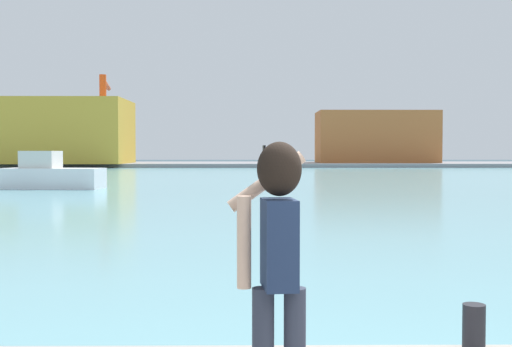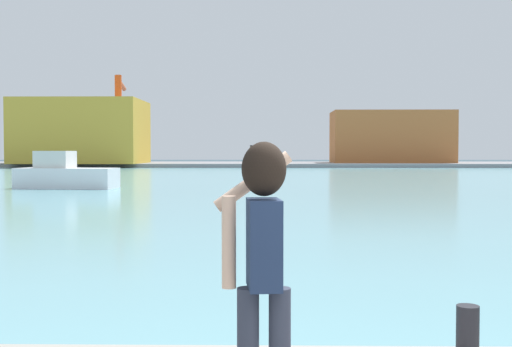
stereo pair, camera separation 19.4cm
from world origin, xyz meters
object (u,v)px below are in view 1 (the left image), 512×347
person_photographer (277,249)px  warehouse_right (376,137)px  warehouse_left (66,132)px  boat_moored (51,175)px  port_crane (104,107)px  harbor_bollard (474,330)px

person_photographer → warehouse_right: warehouse_right is taller
person_photographer → warehouse_left: warehouse_left is taller
person_photographer → boat_moored: 36.30m
boat_moored → port_crane: size_ratio=0.48×
harbor_bollard → warehouse_right: size_ratio=0.02×
person_photographer → port_crane: (-21.88, 90.07, 7.10)m
boat_moored → warehouse_right: 64.84m
warehouse_left → warehouse_right: 45.33m
warehouse_left → harbor_bollard: bearing=-71.7°
harbor_bollard → boat_moored: size_ratio=0.07×
warehouse_left → port_crane: bearing=44.8°
boat_moored → port_crane: 57.28m
port_crane → warehouse_right: bearing=1.3°
harbor_bollard → boat_moored: boat_moored is taller
person_photographer → port_crane: bearing=7.4°
person_photographer → harbor_bollard: (1.67, 1.17, -0.85)m
harbor_bollard → warehouse_right: (17.11, 89.83, 3.57)m
boat_moored → warehouse_right: bearing=68.3°
warehouse_left → boat_moored: bearing=-74.8°
port_crane → warehouse_left: bearing=-135.2°
warehouse_right → harbor_bollard: bearing=-100.8°
warehouse_left → warehouse_right: (45.02, 5.27, -0.65)m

